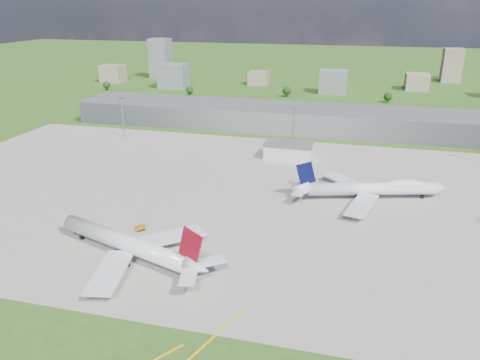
% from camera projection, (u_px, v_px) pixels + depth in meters
% --- Properties ---
extents(ground, '(1400.00, 1400.00, 0.00)m').
position_uv_depth(ground, '(285.00, 134.00, 312.81)').
color(ground, '#32591C').
rests_on(ground, ground).
extents(apron, '(360.00, 190.00, 0.08)m').
position_uv_depth(apron, '(268.00, 198.00, 210.96)').
color(apron, gray).
rests_on(apron, ground).
extents(terminal, '(300.00, 42.00, 15.00)m').
position_uv_depth(terminal, '(289.00, 118.00, 323.71)').
color(terminal, slate).
rests_on(terminal, ground).
extents(ops_building, '(26.00, 16.00, 8.00)m').
position_uv_depth(ops_building, '(289.00, 151.00, 263.82)').
color(ops_building, silver).
rests_on(ops_building, ground).
extents(mast_west, '(3.50, 2.00, 25.90)m').
position_uv_depth(mast_west, '(122.00, 111.00, 298.22)').
color(mast_west, gray).
rests_on(mast_west, ground).
extents(mast_center, '(3.50, 2.00, 25.90)m').
position_uv_depth(mast_center, '(293.00, 121.00, 272.50)').
color(mast_center, gray).
rests_on(mast_center, ground).
extents(airliner_red_twin, '(67.68, 51.46, 19.13)m').
position_uv_depth(airliner_red_twin, '(129.00, 245.00, 159.53)').
color(airliner_red_twin, white).
rests_on(airliner_red_twin, ground).
extents(airliner_blue_quad, '(68.01, 52.29, 18.10)m').
position_uv_depth(airliner_blue_quad, '(372.00, 189.00, 207.80)').
color(airliner_blue_quad, white).
rests_on(airliner_blue_quad, ground).
extents(tug_yellow, '(4.09, 4.17, 1.84)m').
position_uv_depth(tug_yellow, '(140.00, 228.00, 180.45)').
color(tug_yellow, '#BA6C0A').
rests_on(tug_yellow, ground).
extents(van_white_near, '(2.65, 5.45, 2.71)m').
position_uv_depth(van_white_near, '(295.00, 191.00, 214.93)').
color(van_white_near, silver).
rests_on(van_white_near, ground).
extents(bldg_far_w, '(24.00, 20.00, 18.00)m').
position_uv_depth(bldg_far_w, '(113.00, 73.00, 514.82)').
color(bldg_far_w, gray).
rests_on(bldg_far_w, ground).
extents(bldg_w, '(28.00, 22.00, 24.00)m').
position_uv_depth(bldg_w, '(174.00, 76.00, 476.95)').
color(bldg_w, slate).
rests_on(bldg_w, ground).
extents(bldg_cw, '(20.00, 18.00, 14.00)m').
position_uv_depth(bldg_cw, '(259.00, 78.00, 496.20)').
color(bldg_cw, gray).
rests_on(bldg_cw, ground).
extents(bldg_c, '(26.00, 20.00, 22.00)m').
position_uv_depth(bldg_c, '(333.00, 82.00, 448.93)').
color(bldg_c, slate).
rests_on(bldg_c, ground).
extents(bldg_ce, '(22.00, 24.00, 16.00)m').
position_uv_depth(bldg_ce, '(417.00, 82.00, 467.48)').
color(bldg_ce, gray).
rests_on(bldg_ce, ground).
extents(bldg_tall_w, '(22.00, 20.00, 44.00)m').
position_uv_depth(bldg_tall_w, '(161.00, 58.00, 537.01)').
color(bldg_tall_w, slate).
rests_on(bldg_tall_w, ground).
extents(bldg_tall_e, '(20.00, 18.00, 36.00)m').
position_uv_depth(bldg_tall_e, '(452.00, 65.00, 508.83)').
color(bldg_tall_e, gray).
rests_on(bldg_tall_e, ground).
extents(tree_far_w, '(7.20, 7.20, 8.80)m').
position_uv_depth(tree_far_w, '(107.00, 85.00, 466.27)').
color(tree_far_w, '#382314').
rests_on(tree_far_w, ground).
extents(tree_w, '(6.75, 6.75, 8.25)m').
position_uv_depth(tree_w, '(190.00, 90.00, 440.82)').
color(tree_w, '#382314').
rests_on(tree_w, ground).
extents(tree_c, '(8.10, 8.10, 9.90)m').
position_uv_depth(tree_c, '(287.00, 91.00, 432.99)').
color(tree_c, '#382314').
rests_on(tree_c, ground).
extents(tree_e, '(7.65, 7.65, 9.35)m').
position_uv_depth(tree_e, '(388.00, 97.00, 407.54)').
color(tree_e, '#382314').
rests_on(tree_e, ground).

